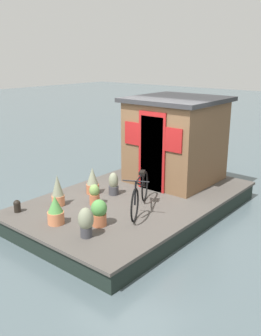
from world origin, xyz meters
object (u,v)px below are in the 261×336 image
(potted_plant_succulent, at_px, (58,191))
(potted_plant_geranium, at_px, (86,222))
(bicycle, at_px, (140,193))
(potted_plant_mint, at_px, (94,195))
(potted_plant_sage, at_px, (93,181))
(potted_plant_basil, at_px, (114,184))
(mooring_bollard, at_px, (17,206))
(potted_plant_rosemary, at_px, (55,211))
(houseboat_cabin, at_px, (176,139))
(potted_plant_lavender, at_px, (99,212))

(potted_plant_succulent, distance_m, potted_plant_geranium, 1.59)
(bicycle, distance_m, potted_plant_mint, 0.99)
(potted_plant_geranium, distance_m, potted_plant_sage, 2.11)
(potted_plant_mint, bearing_deg, potted_plant_sage, 48.49)
(potted_plant_basil, xyz_separation_m, potted_plant_sage, (-0.24, 0.41, 0.04))
(potted_plant_basil, distance_m, mooring_bollard, 2.10)
(potted_plant_mint, relative_size, potted_plant_rosemary, 0.81)
(potted_plant_mint, bearing_deg, potted_plant_basil, 7.43)
(potted_plant_mint, bearing_deg, mooring_bollard, 144.26)
(potted_plant_succulent, xyz_separation_m, potted_plant_geranium, (-0.61, -1.47, -0.03))
(houseboat_cabin, height_order, potted_plant_basil, houseboat_cabin)
(potted_plant_lavender, distance_m, mooring_bollard, 1.78)
(houseboat_cabin, height_order, potted_plant_rosemary, houseboat_cabin)
(bicycle, bearing_deg, houseboat_cabin, 14.59)
(potted_plant_geranium, bearing_deg, potted_plant_sage, 42.25)
(potted_plant_basil, bearing_deg, potted_plant_rosemary, -173.79)
(potted_plant_sage, xyz_separation_m, potted_plant_rosemary, (-1.55, -0.60, -0.03))
(houseboat_cabin, xyz_separation_m, potted_plant_sage, (-1.97, 0.88, -0.74))
(potted_plant_basil, bearing_deg, potted_plant_sage, 120.76)
(potted_plant_mint, height_order, potted_plant_rosemary, potted_plant_rosemary)
(houseboat_cabin, relative_size, bicycle, 1.37)
(potted_plant_mint, relative_size, potted_plant_sage, 0.74)
(potted_plant_rosemary, distance_m, mooring_bollard, 1.03)
(potted_plant_geranium, relative_size, potted_plant_lavender, 1.07)
(potted_plant_geranium, height_order, potted_plant_sage, potted_plant_sage)
(potted_plant_lavender, bearing_deg, potted_plant_mint, 49.76)
(bicycle, relative_size, potted_plant_succulent, 2.35)
(potted_plant_succulent, bearing_deg, potted_plant_sage, -3.23)
(houseboat_cabin, height_order, potted_plant_geranium, houseboat_cabin)
(potted_plant_basil, height_order, mooring_bollard, potted_plant_basil)
(potted_plant_geranium, xyz_separation_m, mooring_bollard, (-0.13, 1.82, -0.15))
(potted_plant_basil, height_order, potted_plant_geranium, potted_plant_geranium)
(houseboat_cabin, relative_size, mooring_bollard, 8.40)
(bicycle, distance_m, potted_plant_succulent, 1.70)
(bicycle, bearing_deg, potted_plant_lavender, 172.53)
(potted_plant_sage, distance_m, potted_plant_lavender, 1.68)
(bicycle, bearing_deg, potted_plant_basil, 72.40)
(potted_plant_mint, height_order, mooring_bollard, potted_plant_mint)
(potted_plant_rosemary, bearing_deg, mooring_bollard, 98.12)
(bicycle, distance_m, potted_plant_rosemary, 1.68)
(mooring_bollard, bearing_deg, potted_plant_succulent, -25.02)
(mooring_bollard, bearing_deg, potted_plant_basil, -22.74)
(potted_plant_succulent, xyz_separation_m, potted_plant_sage, (0.95, -0.05, -0.03))
(houseboat_cabin, bearing_deg, mooring_bollard, 160.72)
(potted_plant_geranium, bearing_deg, potted_plant_rosemary, 89.33)
(bicycle, bearing_deg, potted_plant_geranium, -179.70)
(potted_plant_sage, bearing_deg, houseboat_cabin, -24.06)
(potted_plant_sage, bearing_deg, potted_plant_succulent, 176.77)
(mooring_bollard, bearing_deg, houseboat_cabin, -19.28)
(potted_plant_succulent, xyz_separation_m, potted_plant_rosemary, (-0.60, -0.66, -0.05))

